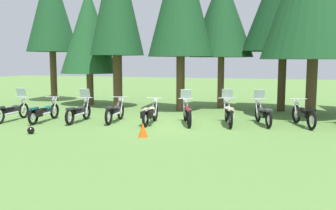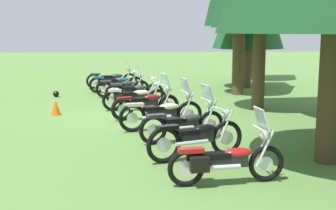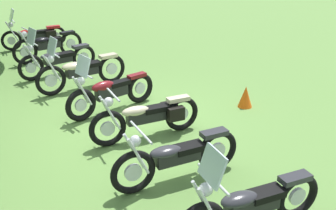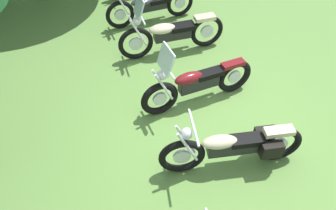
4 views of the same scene
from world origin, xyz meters
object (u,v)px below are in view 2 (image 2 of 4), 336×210
(motorcycle_4, at_px, (134,97))
(motorcycle_5, at_px, (147,104))
(motorcycle_0, at_px, (113,78))
(motorcycle_8, at_px, (197,137))
(motorcycle_9, at_px, (225,160))
(traffic_cone, at_px, (56,108))
(motorcycle_6, at_px, (162,112))
(motorcycle_7, at_px, (184,123))
(dropped_helmet, at_px, (56,94))
(motorcycle_3, at_px, (135,91))
(motorcycle_1, at_px, (115,83))
(motorcycle_2, at_px, (123,86))

(motorcycle_4, height_order, motorcycle_5, motorcycle_5)
(motorcycle_0, bearing_deg, motorcycle_8, -83.41)
(motorcycle_9, relative_size, traffic_cone, 4.39)
(motorcycle_5, bearing_deg, traffic_cone, 144.53)
(motorcycle_5, relative_size, traffic_cone, 4.37)
(motorcycle_0, height_order, motorcycle_4, motorcycle_0)
(motorcycle_6, bearing_deg, motorcycle_7, -85.46)
(motorcycle_5, xyz_separation_m, traffic_cone, (-0.73, -2.88, -0.22))
(motorcycle_9, distance_m, dropped_helmet, 11.68)
(motorcycle_4, distance_m, motorcycle_7, 4.48)
(motorcycle_0, height_order, motorcycle_8, motorcycle_0)
(motorcycle_6, xyz_separation_m, dropped_helmet, (-6.23, -4.00, -0.36))
(motorcycle_3, height_order, motorcycle_7, motorcycle_7)
(motorcycle_5, bearing_deg, motorcycle_6, -97.16)
(motorcycle_1, height_order, motorcycle_2, motorcycle_2)
(traffic_cone, bearing_deg, motorcycle_4, 105.70)
(motorcycle_4, bearing_deg, motorcycle_3, 83.53)
(motorcycle_0, relative_size, motorcycle_9, 1.11)
(motorcycle_0, distance_m, motorcycle_2, 2.89)
(traffic_cone, xyz_separation_m, dropped_helmet, (-3.91, -0.72, -0.12))
(motorcycle_2, xyz_separation_m, motorcycle_6, (5.99, 1.29, 0.04))
(motorcycle_4, bearing_deg, motorcycle_8, -82.63)
(motorcycle_6, xyz_separation_m, motorcycle_9, (4.37, 0.90, -0.04))
(motorcycle_3, xyz_separation_m, motorcycle_9, (8.94, 1.72, 0.00))
(motorcycle_3, distance_m, dropped_helmet, 3.61)
(motorcycle_3, bearing_deg, motorcycle_5, -89.04)
(motorcycle_0, xyz_separation_m, motorcycle_9, (13.19, 2.80, -0.01))
(motorcycle_4, height_order, motorcycle_6, motorcycle_6)
(motorcycle_2, xyz_separation_m, motorcycle_5, (4.40, 0.89, 0.01))
(motorcycle_8, bearing_deg, motorcycle_9, -99.74)
(motorcycle_2, bearing_deg, dropped_helmet, 170.27)
(motorcycle_0, relative_size, dropped_helmet, 9.41)
(motorcycle_3, height_order, motorcycle_5, motorcycle_5)
(motorcycle_5, height_order, motorcycle_8, motorcycle_5)
(motorcycle_1, height_order, dropped_helmet, motorcycle_1)
(motorcycle_8, height_order, motorcycle_9, motorcycle_9)
(motorcycle_6, distance_m, dropped_helmet, 7.41)
(motorcycle_0, bearing_deg, motorcycle_9, -83.53)
(motorcycle_6, bearing_deg, traffic_cone, 129.77)
(motorcycle_2, bearing_deg, motorcycle_3, -76.17)
(motorcycle_6, bearing_deg, dropped_helmet, 107.73)
(motorcycle_2, height_order, motorcycle_4, motorcycle_2)
(motorcycle_1, xyz_separation_m, motorcycle_4, (4.40, 0.88, 0.01))
(motorcycle_2, relative_size, motorcycle_3, 0.99)
(motorcycle_0, height_order, motorcycle_7, motorcycle_7)
(motorcycle_9, relative_size, dropped_helmet, 8.51)
(motorcycle_3, xyz_separation_m, motorcycle_8, (7.37, 1.41, 0.03))
(motorcycle_9, height_order, traffic_cone, motorcycle_9)
(motorcycle_3, distance_m, motorcycle_5, 3.01)
(motorcycle_4, distance_m, dropped_helmet, 4.54)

